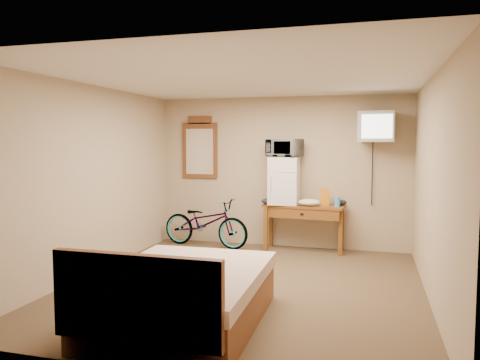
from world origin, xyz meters
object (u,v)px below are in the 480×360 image
at_px(mini_fridge, 284,181).
at_px(blue_cup, 337,202).
at_px(microwave, 284,148).
at_px(crt_television, 377,127).
at_px(desk, 304,213).
at_px(bicycle, 206,222).
at_px(bed, 181,295).
at_px(wall_mirror, 200,148).

distance_m(mini_fridge, blue_cup, 0.91).
xyz_separation_m(microwave, crt_television, (1.42, -0.01, 0.33)).
relative_size(desk, bicycle, 0.85).
height_order(mini_fridge, blue_cup, mini_fridge).
relative_size(desk, bed, 0.67).
distance_m(desk, blue_cup, 0.57).
distance_m(desk, crt_television, 1.74).
relative_size(mini_fridge, crt_television, 1.23).
height_order(mini_fridge, bicycle, mini_fridge).
height_order(microwave, bicycle, microwave).
xyz_separation_m(bicycle, bed, (0.94, -3.27, -0.11)).
height_order(microwave, blue_cup, microwave).
xyz_separation_m(desk, bicycle, (-1.63, -0.11, -0.22)).
bearing_deg(mini_fridge, crt_television, -0.43).
height_order(desk, bed, bed).
xyz_separation_m(microwave, blue_cup, (0.86, -0.10, -0.83)).
bearing_deg(crt_television, desk, -179.02).
relative_size(mini_fridge, bicycle, 0.49).
xyz_separation_m(microwave, bed, (-0.36, -3.41, -1.36)).
bearing_deg(desk, bed, -101.48).
bearing_deg(wall_mirror, bed, -72.10).
bearing_deg(blue_cup, crt_television, 9.40).
distance_m(mini_fridge, bicycle, 1.49).
bearing_deg(blue_cup, desk, 171.93).
xyz_separation_m(microwave, wall_mirror, (-1.54, 0.24, -0.01)).
xyz_separation_m(mini_fridge, microwave, (0.00, 0.00, 0.53)).
bearing_deg(crt_television, blue_cup, -170.60).
bearing_deg(crt_television, bicycle, -177.27).
bearing_deg(mini_fridge, desk, -5.10).
bearing_deg(microwave, mini_fridge, -104.38).
height_order(blue_cup, crt_television, crt_television).
bearing_deg(microwave, bed, -76.69).
distance_m(wall_mirror, bicycle, 1.32).
relative_size(desk, crt_television, 2.13).
distance_m(bicycle, bed, 3.41).
bearing_deg(microwave, desk, 14.16).
height_order(crt_television, wall_mirror, crt_television).
height_order(wall_mirror, bed, wall_mirror).
relative_size(mini_fridge, wall_mirror, 0.71).
distance_m(desk, mini_fridge, 0.61).
xyz_separation_m(mini_fridge, crt_television, (1.42, -0.01, 0.85)).
bearing_deg(microwave, blue_cup, 12.35).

